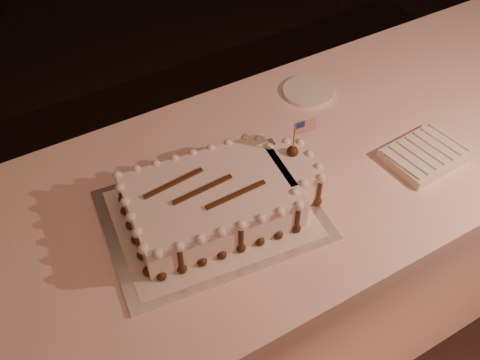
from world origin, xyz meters
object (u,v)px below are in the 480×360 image
cake_board (212,215)px  side_plate (308,91)px  sheet_cake (221,198)px  napkin_stack (424,155)px  banquet_table (276,252)px

cake_board → side_plate: 0.57m
cake_board → side_plate: bearing=37.0°
side_plate → sheet_cake: bearing=-148.1°
sheet_cake → napkin_stack: bearing=-10.9°
sheet_cake → cake_board: bearing=173.4°
side_plate → napkin_stack: bearing=-75.9°
side_plate → cake_board: bearing=-149.8°
cake_board → sheet_cake: (0.03, -0.00, 0.05)m
sheet_cake → side_plate: (0.46, 0.29, -0.05)m
banquet_table → sheet_cake: 0.48m
banquet_table → side_plate: size_ratio=15.27×
napkin_stack → banquet_table: bearing=155.4°
napkin_stack → side_plate: (-0.10, 0.40, -0.01)m
napkin_stack → side_plate: size_ratio=1.38×
cake_board → sheet_cake: 0.06m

